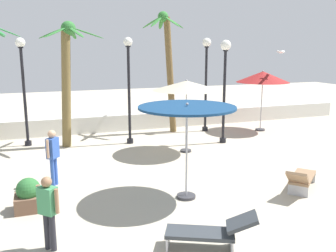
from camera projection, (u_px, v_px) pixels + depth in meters
ground_plane at (207, 198)px, 10.21m from camera, size 56.00×56.00×0.00m
boundary_wall at (128, 122)px, 18.61m from camera, size 25.20×0.30×0.80m
patio_umbrella_0 at (187, 113)px, 9.77m from camera, size 2.59×2.59×2.66m
patio_umbrella_1 at (187, 86)px, 14.28m from camera, size 2.65×2.65×2.88m
patio_umbrella_3 at (263, 77)px, 18.09m from camera, size 2.58×2.58×2.99m
palm_tree_1 at (168, 61)px, 17.59m from camera, size 1.98×2.11×5.73m
palm_tree_2 at (67, 71)px, 15.04m from camera, size 2.62×2.75×5.12m
lamp_post_0 at (129, 79)px, 15.56m from camera, size 0.38×0.38×4.50m
lamp_post_1 at (225, 74)px, 15.64m from camera, size 0.44×0.44×4.39m
lamp_post_2 at (206, 70)px, 17.92m from camera, size 0.42×0.42×4.53m
lamp_post_3 at (23, 78)px, 15.17m from camera, size 0.39×0.39×4.47m
lounge_chair_0 at (301, 178)px, 10.65m from camera, size 1.77×1.65×0.83m
lounge_chair_2 at (211, 231)px, 7.54m from camera, size 1.90×1.31×0.82m
guest_0 at (53, 152)px, 10.97m from camera, size 0.40×0.47×1.71m
guest_1 at (48, 206)px, 7.44m from camera, size 0.42×0.43×1.57m
seagull_1 at (281, 52)px, 17.33m from camera, size 0.83×0.85×0.14m
planter at (29, 196)px, 9.42m from camera, size 0.70×0.70×0.85m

